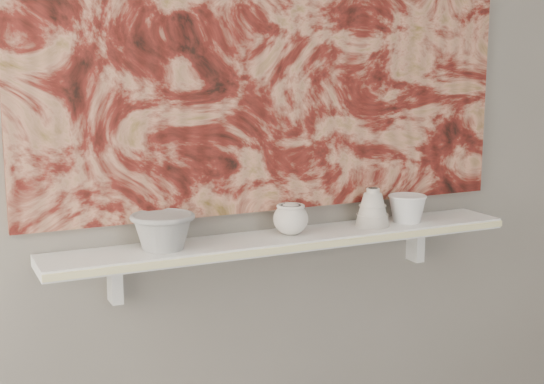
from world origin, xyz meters
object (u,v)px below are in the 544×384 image
painting (277,17)px  cup_cream (291,219)px  bell_vessel (373,207)px  bowl_white (407,208)px  shelf (289,240)px  bowl_grey (163,231)px

painting → cup_cream: (0.01, -0.08, -0.56)m
painting → cup_cream: bearing=-86.4°
painting → bell_vessel: (0.28, -0.08, -0.55)m
bowl_white → cup_cream: bearing=180.0°
shelf → bell_vessel: 0.29m
painting → bell_vessel: bearing=-16.0°
bowl_white → shelf: bearing=180.0°
painting → bell_vessel: painting is taller
painting → bell_vessel: size_ratio=13.07×
bowl_grey → bell_vessel: 0.65m
bowl_white → painting: bearing=168.8°
cup_cream → bowl_white: 0.40m
shelf → painting: bearing=90.0°
bowl_grey → bowl_white: bearing=0.0°
cup_cream → bell_vessel: size_ratio=0.87×
bowl_grey → bell_vessel: size_ratio=1.49×
cup_cream → bell_vessel: bell_vessel is taller
painting → cup_cream: painting is taller
cup_cream → shelf: bearing=180.0°
shelf → bowl_grey: (-0.37, 0.00, 0.06)m
shelf → bowl_grey: bowl_grey is taller
shelf → cup_cream: bearing=0.0°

